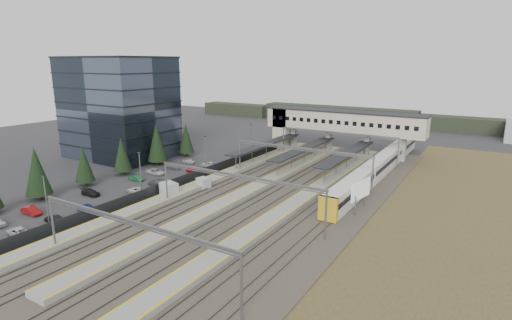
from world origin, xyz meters
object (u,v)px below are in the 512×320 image
Objects in this scene: office_building at (119,107)px; footbridge at (332,123)px; relay_cabin_far at (204,183)px; relay_cabin_near at (169,190)px; billboard at (361,191)px; train at (381,165)px.

office_building reaches higher than footbridge.
office_building reaches higher than relay_cabin_far.
office_building reaches higher than relay_cabin_near.
office_building is 6.99× the size of relay_cabin_near.
relay_cabin_near is at bearing -161.34° from billboard.
billboard is at bearing -62.77° from footbridge.
office_building is 53.18m from footbridge.
relay_cabin_far is at bearing -17.16° from office_building.
train is at bearing 14.81° from office_building.
relay_cabin_near is 0.09× the size of footbridge.
train is (25.83, 26.41, 1.04)m from relay_cabin_far.
office_building is at bearing 162.84° from relay_cabin_far.
billboard is at bearing -83.41° from train.
footbridge is at bearing 34.47° from office_building.
footbridge reaches higher than relay_cabin_near.
billboard reaches higher than relay_cabin_near.
billboard is (62.61, -6.76, -8.80)m from office_building.
relay_cabin_far is 42.22m from footbridge.
footbridge is at bearing 117.23° from billboard.
office_building is 0.40× the size of train.
footbridge reaches higher than relay_cabin_far.
office_building is 9.24× the size of relay_cabin_far.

